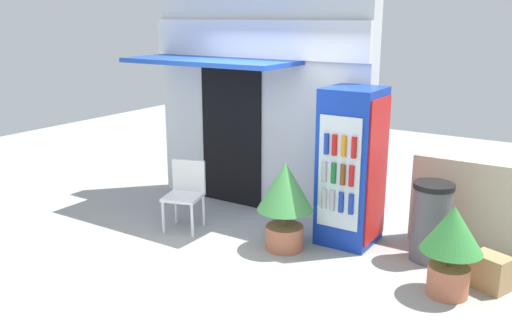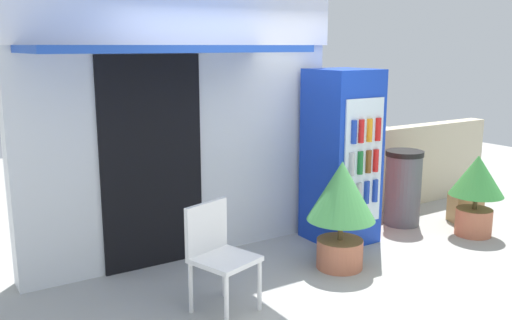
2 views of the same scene
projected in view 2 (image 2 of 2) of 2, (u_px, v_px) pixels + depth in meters
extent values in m
plane|color=#A3A39E|center=(325.00, 299.00, 4.71)|extent=(16.00, 16.00, 0.00)
cube|color=silver|center=(182.00, 106.00, 5.47)|extent=(3.32, 0.28, 3.07)
cube|color=white|center=(188.00, 18.00, 5.16)|extent=(3.32, 0.08, 0.50)
cube|color=#1E47B2|center=(169.00, 49.00, 4.63)|extent=(2.32, 0.98, 0.06)
cube|color=black|center=(152.00, 164.00, 5.24)|extent=(1.01, 0.03, 2.05)
cube|color=#1438B2|center=(341.00, 156.00, 6.01)|extent=(0.64, 0.66, 1.89)
cube|color=silver|center=(363.00, 162.00, 5.72)|extent=(0.51, 0.02, 1.32)
cube|color=red|center=(363.00, 153.00, 6.18)|extent=(0.02, 0.60, 1.70)
cylinder|color=#B2B2B7|center=(351.00, 195.00, 5.69)|extent=(0.06, 0.06, 0.24)
cylinder|color=#B2B2B7|center=(359.00, 194.00, 5.74)|extent=(0.06, 0.06, 0.24)
cylinder|color=#1938A5|center=(366.00, 192.00, 5.80)|extent=(0.06, 0.06, 0.24)
cylinder|color=#1938A5|center=(375.00, 191.00, 5.86)|extent=(0.06, 0.06, 0.24)
cylinder|color=#B2B2B7|center=(352.00, 164.00, 5.61)|extent=(0.06, 0.06, 0.24)
cylinder|color=#196B2D|center=(360.00, 163.00, 5.68)|extent=(0.06, 0.06, 0.24)
cylinder|color=brown|center=(368.00, 162.00, 5.74)|extent=(0.06, 0.06, 0.24)
cylinder|color=red|center=(376.00, 160.00, 5.79)|extent=(0.06, 0.06, 0.24)
cylinder|color=#1938A5|center=(354.00, 132.00, 5.56)|extent=(0.06, 0.06, 0.24)
cylinder|color=red|center=(361.00, 131.00, 5.61)|extent=(0.06, 0.06, 0.24)
cylinder|color=orange|center=(369.00, 130.00, 5.67)|extent=(0.06, 0.06, 0.24)
cylinder|color=red|center=(378.00, 129.00, 5.73)|extent=(0.06, 0.06, 0.24)
cylinder|color=white|center=(227.00, 302.00, 4.19)|extent=(0.04, 0.04, 0.43)
cylinder|color=white|center=(259.00, 285.00, 4.48)|extent=(0.04, 0.04, 0.43)
cylinder|color=white|center=(191.00, 288.00, 4.44)|extent=(0.04, 0.04, 0.43)
cylinder|color=white|center=(224.00, 273.00, 4.73)|extent=(0.04, 0.04, 0.43)
cube|color=white|center=(225.00, 259.00, 4.41)|extent=(0.56, 0.56, 0.04)
cube|color=white|center=(206.00, 227.00, 4.50)|extent=(0.44, 0.17, 0.41)
cylinder|color=#BC6B4C|center=(340.00, 253.00, 5.36)|extent=(0.45, 0.45, 0.28)
cylinder|color=brown|center=(340.00, 230.00, 5.31)|extent=(0.05, 0.05, 0.20)
cone|color=#47994C|center=(342.00, 191.00, 5.23)|extent=(0.66, 0.66, 0.57)
cylinder|color=#BC6B4C|center=(473.00, 222.00, 6.29)|extent=(0.40, 0.40, 0.31)
cylinder|color=brown|center=(475.00, 202.00, 6.24)|extent=(0.05, 0.05, 0.16)
cone|color=#388C3D|center=(477.00, 175.00, 6.18)|extent=(0.60, 0.60, 0.46)
cylinder|color=#595960|center=(403.00, 190.00, 6.62)|extent=(0.43, 0.43, 0.84)
cylinder|color=black|center=(405.00, 153.00, 6.53)|extent=(0.45, 0.45, 0.06)
cube|color=beige|center=(416.00, 164.00, 7.53)|extent=(2.53, 0.22, 1.08)
cube|color=tan|center=(465.00, 207.00, 6.75)|extent=(0.42, 0.37, 0.36)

